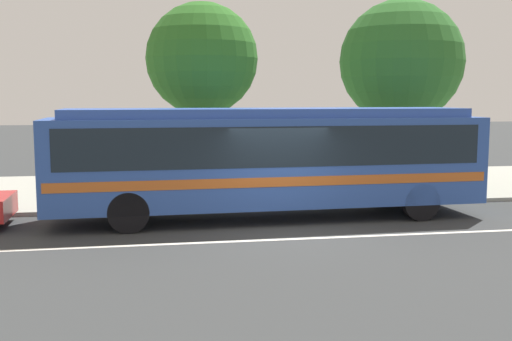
{
  "coord_description": "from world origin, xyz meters",
  "views": [
    {
      "loc": [
        -3.12,
        -14.18,
        3.26
      ],
      "look_at": [
        -0.36,
        1.74,
        1.3
      ],
      "focal_mm": 42.73,
      "sensor_mm": 36.0,
      "label": 1
    }
  ],
  "objects_px": {
    "pedestrian_waiting_near_sign": "(176,172)",
    "street_tree_near_stop": "(202,59)",
    "transit_bus": "(269,155)",
    "street_tree_mid_block": "(401,62)",
    "bus_stop_sign": "(399,150)"
  },
  "relations": [
    {
      "from": "transit_bus",
      "to": "street_tree_mid_block",
      "type": "height_order",
      "value": "street_tree_mid_block"
    },
    {
      "from": "transit_bus",
      "to": "street_tree_near_stop",
      "type": "relative_size",
      "value": 1.9
    },
    {
      "from": "pedestrian_waiting_near_sign",
      "to": "bus_stop_sign",
      "type": "relative_size",
      "value": 0.7
    },
    {
      "from": "transit_bus",
      "to": "pedestrian_waiting_near_sign",
      "type": "xyz_separation_m",
      "value": [
        -2.39,
        2.12,
        -0.65
      ]
    },
    {
      "from": "transit_bus",
      "to": "street_tree_mid_block",
      "type": "xyz_separation_m",
      "value": [
        5.59,
        4.51,
        2.75
      ]
    },
    {
      "from": "street_tree_mid_block",
      "to": "transit_bus",
      "type": "bearing_deg",
      "value": -141.14
    },
    {
      "from": "transit_bus",
      "to": "pedestrian_waiting_near_sign",
      "type": "distance_m",
      "value": 3.26
    },
    {
      "from": "transit_bus",
      "to": "street_tree_mid_block",
      "type": "bearing_deg",
      "value": 38.86
    },
    {
      "from": "transit_bus",
      "to": "street_tree_near_stop",
      "type": "bearing_deg",
      "value": 112.61
    },
    {
      "from": "transit_bus",
      "to": "street_tree_near_stop",
      "type": "height_order",
      "value": "street_tree_near_stop"
    },
    {
      "from": "pedestrian_waiting_near_sign",
      "to": "street_tree_near_stop",
      "type": "bearing_deg",
      "value": 55.74
    },
    {
      "from": "transit_bus",
      "to": "bus_stop_sign",
      "type": "xyz_separation_m",
      "value": [
        4.45,
        1.86,
        -0.1
      ]
    },
    {
      "from": "street_tree_near_stop",
      "to": "pedestrian_waiting_near_sign",
      "type": "bearing_deg",
      "value": -124.26
    },
    {
      "from": "pedestrian_waiting_near_sign",
      "to": "street_tree_mid_block",
      "type": "xyz_separation_m",
      "value": [
        7.98,
        2.38,
        3.4
      ]
    },
    {
      "from": "pedestrian_waiting_near_sign",
      "to": "bus_stop_sign",
      "type": "height_order",
      "value": "bus_stop_sign"
    }
  ]
}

